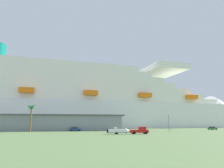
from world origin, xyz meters
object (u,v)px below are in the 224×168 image
(cruise_ship, at_px, (60,102))
(parked_car_blue_suv, at_px, (75,129))
(pickup_truck, at_px, (140,131))
(small_boat_on_trailer, at_px, (119,131))
(street_lamp, at_px, (169,119))
(parked_car_green_wagon, at_px, (212,128))
(palm_tree, at_px, (31,111))
(parked_car_white_van, at_px, (108,128))
(parked_car_black_coupe, at_px, (10,129))

(cruise_ship, relative_size, parked_car_blue_suv, 61.96)
(cruise_ship, bearing_deg, pickup_truck, -72.91)
(small_boat_on_trailer, distance_m, street_lamp, 29.19)
(street_lamp, height_order, parked_car_green_wagon, street_lamp)
(small_boat_on_trailer, bearing_deg, pickup_truck, -4.23)
(palm_tree, relative_size, parked_car_blue_suv, 2.14)
(palm_tree, xyz_separation_m, street_lamp, (53.01, -8.80, -3.31))
(pickup_truck, relative_size, parked_car_white_van, 1.15)
(street_lamp, bearing_deg, pickup_truck, -139.13)
(cruise_ship, distance_m, parked_car_black_coupe, 50.18)
(street_lamp, distance_m, parked_car_blue_suv, 38.43)
(cruise_ship, height_order, small_boat_on_trailer, cruise_ship)
(small_boat_on_trailer, relative_size, street_lamp, 1.10)
(cruise_ship, bearing_deg, parked_car_blue_suv, -82.72)
(parked_car_green_wagon, bearing_deg, parked_car_blue_suv, -179.19)
(palm_tree, height_order, street_lamp, palm_tree)
(pickup_truck, relative_size, parked_car_blue_suv, 1.19)
(cruise_ship, xyz_separation_m, small_boat_on_trailer, (17.85, -78.51, -15.72))
(palm_tree, bearing_deg, parked_car_blue_suv, 13.38)
(parked_car_black_coupe, distance_m, parked_car_white_van, 43.17)
(small_boat_on_trailer, height_order, parked_car_white_van, small_boat_on_trailer)
(street_lamp, bearing_deg, parked_car_green_wagon, 24.39)
(parked_car_black_coupe, bearing_deg, cruise_ship, 65.45)
(parked_car_black_coupe, height_order, parked_car_white_van, same)
(cruise_ship, xyz_separation_m, street_lamp, (42.45, -63.26, -11.96))
(street_lamp, height_order, parked_car_blue_suv, street_lamp)
(parked_car_green_wagon, distance_m, parked_car_blue_suv, 66.42)
(palm_tree, height_order, parked_car_white_van, palm_tree)
(street_lamp, distance_m, parked_car_black_coupe, 65.47)
(pickup_truck, distance_m, parked_car_white_van, 39.98)
(parked_car_black_coupe, bearing_deg, palm_tree, -50.39)
(pickup_truck, bearing_deg, parked_car_white_van, 91.57)
(palm_tree, xyz_separation_m, parked_car_green_wagon, (83.42, 4.99, -7.20))
(parked_car_blue_suv, bearing_deg, parked_car_black_coupe, 164.85)
(small_boat_on_trailer, distance_m, palm_tree, 37.89)
(cruise_ship, xyz_separation_m, parked_car_black_coupe, (-19.78, -43.31, -15.85))
(cruise_ship, bearing_deg, parked_car_white_van, -59.29)
(street_lamp, relative_size, parked_car_white_van, 1.44)
(pickup_truck, height_order, small_boat_on_trailer, pickup_truck)
(palm_tree, relative_size, parked_car_white_van, 2.09)
(parked_car_white_van, bearing_deg, small_boat_on_trailer, -97.69)
(street_lamp, distance_m, parked_car_green_wagon, 33.61)
(pickup_truck, height_order, parked_car_green_wagon, pickup_truck)
(parked_car_green_wagon, bearing_deg, parked_car_white_van, 168.13)
(pickup_truck, bearing_deg, cruise_ship, 107.09)
(small_boat_on_trailer, distance_m, parked_car_green_wagon, 62.21)
(small_boat_on_trailer, bearing_deg, parked_car_blue_suv, 112.09)
(pickup_truck, xyz_separation_m, parked_car_blue_suv, (-17.84, 28.57, -0.21))
(parked_car_green_wagon, relative_size, parked_car_blue_suv, 0.92)
(parked_car_black_coupe, bearing_deg, parked_car_white_van, 5.70)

